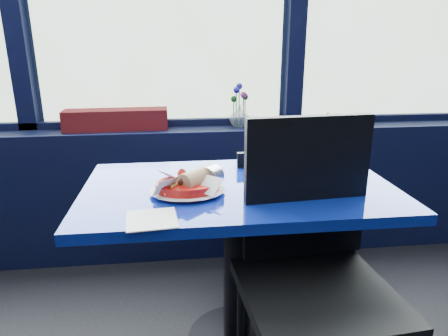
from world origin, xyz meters
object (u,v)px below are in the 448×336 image
chair_near_back (268,214)px  ketchup_bottle (278,146)px  planter_box (116,119)px  food_basket (189,185)px  near_table (239,227)px  chair_near_front (312,254)px  soda_cup (319,155)px  flower_vase (240,114)px

chair_near_back → ketchup_bottle: (-0.01, -0.15, 0.39)m
planter_box → food_basket: 1.01m
near_table → chair_near_back: chair_near_back is taller
chair_near_front → near_table: bearing=119.7°
near_table → soda_cup: 0.48m
planter_box → flower_vase: bearing=-1.7°
flower_vase → near_table: bearing=-99.0°
planter_box → soda_cup: size_ratio=2.25×
near_table → soda_cup: (0.38, 0.16, 0.25)m
flower_vase → chair_near_back: bearing=-83.4°
chair_near_back → ketchup_bottle: bearing=88.3°
planter_box → soda_cup: (0.95, -0.71, -0.04)m
near_table → food_basket: size_ratio=4.06×
food_basket → chair_near_back: bearing=25.9°
chair_near_back → soda_cup: bearing=136.4°
near_table → soda_cup: size_ratio=4.64×
food_basket → ketchup_bottle: bearing=12.7°
chair_near_back → planter_box: 1.03m
food_basket → soda_cup: bearing=2.4°
planter_box → chair_near_front: bearing=-58.2°
flower_vase → ketchup_bottle: flower_vase is taller
chair_near_front → food_basket: size_ratio=3.55×
chair_near_back → soda_cup: 0.42m
chair_near_back → soda_cup: (0.18, -0.17, 0.34)m
planter_box → soda_cup: soda_cup is taller
food_basket → soda_cup: size_ratio=1.14×
food_basket → planter_box: bearing=93.4°
near_table → flower_vase: flower_vase is taller
planter_box → soda_cup: 1.19m
planter_box → chair_near_back: bearing=-36.8°
near_table → ketchup_bottle: ketchup_bottle is taller
near_table → food_basket: food_basket is taller
flower_vase → chair_near_front: bearing=-86.7°
near_table → chair_near_front: size_ratio=1.14×
soda_cup → planter_box: bearing=143.2°
near_table → soda_cup: bearing=22.7°
chair_near_front → ketchup_bottle: size_ratio=4.37×
planter_box → ketchup_bottle: 1.04m
chair_near_back → soda_cup: size_ratio=3.17×
chair_near_front → food_basket: bearing=145.0°
chair_near_front → planter_box: (-0.78, 1.17, 0.25)m
chair_near_back → ketchup_bottle: size_ratio=3.41×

